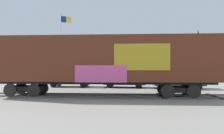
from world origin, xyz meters
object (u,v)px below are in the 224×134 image
Objects in this scene: parked_car_black at (124,80)px; parked_car_silver at (70,78)px; flagpole at (63,39)px; parked_car_green at (178,80)px; freight_car at (101,60)px.

parked_car_silver is at bearing -179.52° from parked_car_black.
flagpole is 7.63m from parked_car_silver.
flagpole is 2.00× the size of parked_car_silver.
parked_car_black is at bearing 174.47° from parked_car_green.
flagpole reaches higher than parked_car_black.
parked_car_black is (1.38, 5.90, -1.77)m from freight_car.
flagpole is at bearing 150.07° from parked_car_black.
flagpole reaches higher than parked_car_green.
freight_car is at bearing -140.90° from parked_car_green.
flagpole reaches higher than freight_car.
parked_car_silver is (-4.37, 5.85, -1.68)m from freight_car.
parked_car_black is at bearing -29.93° from flagpole.
parked_car_black is at bearing 76.78° from freight_car.
freight_car is 13.46m from flagpole.
freight_car is 6.31m from parked_car_black.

